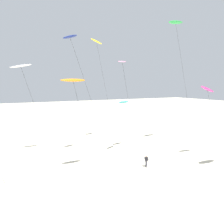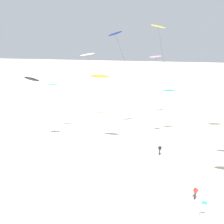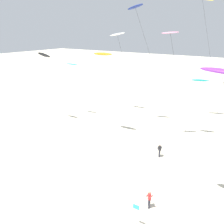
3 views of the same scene
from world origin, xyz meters
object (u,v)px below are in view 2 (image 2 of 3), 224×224
(kite_white, at_px, (87,55))
(kite_cyan, at_px, (52,85))
(kite_flyer_middle, at_px, (160,150))
(kite_orange, at_px, (100,77))
(kite_flyer_nearest, at_px, (195,193))
(kite_yellow, at_px, (158,28))
(kite_teal, at_px, (169,91))
(kite_pink, at_px, (156,59))
(kite_navy, at_px, (116,35))
(kite_black, at_px, (32,80))
(marker_flag, at_px, (203,206))

(kite_white, relative_size, kite_cyan, 1.53)
(kite_cyan, distance_m, kite_flyer_middle, 21.87)
(kite_orange, height_order, kite_flyer_nearest, kite_orange)
(kite_flyer_nearest, bearing_deg, kite_white, 129.54)
(kite_yellow, bearing_deg, kite_orange, -123.82)
(kite_white, relative_size, kite_flyer_middle, 8.61)
(kite_teal, relative_size, kite_flyer_nearest, 5.07)
(kite_pink, distance_m, kite_flyer_middle, 13.97)
(kite_navy, height_order, kite_yellow, kite_yellow)
(kite_teal, bearing_deg, kite_white, 167.89)
(kite_black, relative_size, kite_navy, 0.63)
(kite_cyan, bearing_deg, kite_yellow, 23.86)
(kite_yellow, xyz_separation_m, kite_flyer_nearest, (4.71, -23.97, -17.92))
(kite_white, relative_size, kite_teal, 1.70)
(kite_white, height_order, kite_teal, kite_white)
(kite_flyer_nearest, height_order, kite_flyer_middle, same)
(kite_black, relative_size, kite_yellow, 0.59)
(kite_orange, distance_m, kite_navy, 8.41)
(kite_orange, relative_size, kite_flyer_nearest, 7.16)
(kite_teal, bearing_deg, kite_orange, -147.18)
(kite_white, height_order, kite_pink, kite_pink)
(kite_white, distance_m, kite_teal, 16.93)
(kite_cyan, relative_size, kite_flyer_nearest, 5.62)
(kite_pink, bearing_deg, kite_flyer_middle, -73.26)
(kite_cyan, distance_m, marker_flag, 30.76)
(kite_orange, xyz_separation_m, kite_flyer_nearest, (13.22, -11.26, -10.76))
(kite_pink, relative_size, kite_flyer_middle, 8.79)
(kite_orange, height_order, kite_flyer_middle, kite_orange)
(kite_flyer_nearest, distance_m, marker_flag, 2.91)
(kite_orange, height_order, kite_pink, kite_pink)
(kite_cyan, relative_size, kite_pink, 0.64)
(kite_white, relative_size, marker_flag, 6.85)
(kite_yellow, height_order, marker_flag, kite_yellow)
(kite_black, bearing_deg, kite_yellow, 33.84)
(kite_cyan, bearing_deg, kite_orange, -25.20)
(kite_cyan, bearing_deg, kite_black, -102.98)
(kite_flyer_middle, bearing_deg, kite_flyer_nearest, -69.22)
(kite_orange, relative_size, kite_cyan, 1.27)
(kite_teal, height_order, kite_flyer_middle, kite_teal)
(kite_teal, height_order, kite_yellow, kite_yellow)
(kite_black, relative_size, kite_cyan, 1.23)
(kite_white, relative_size, kite_yellow, 0.74)
(kite_navy, relative_size, marker_flag, 8.75)
(kite_navy, bearing_deg, kite_black, -154.13)
(kite_yellow, relative_size, kite_flyer_nearest, 11.65)
(kite_black, relative_size, kite_flyer_middle, 6.90)
(kite_flyer_middle, bearing_deg, kite_black, 176.64)
(kite_cyan, bearing_deg, kite_flyer_nearest, -34.57)
(kite_yellow, bearing_deg, kite_flyer_middle, -85.92)
(kite_white, bearing_deg, kite_teal, -12.11)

